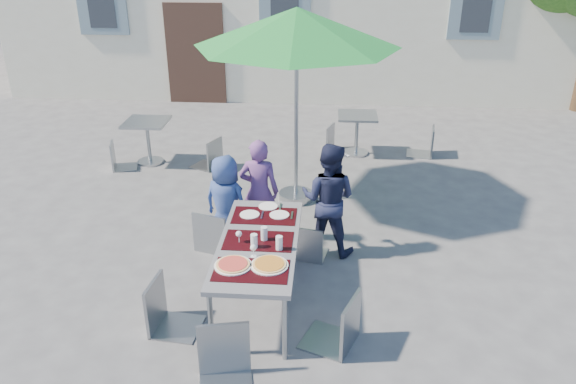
# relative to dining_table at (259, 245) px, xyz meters

# --- Properties ---
(ground) EXTENTS (90.00, 90.00, 0.00)m
(ground) POSITION_rel_dining_table_xyz_m (-0.33, 0.02, -0.70)
(ground) COLOR #474749
(ground) RESTS_ON ground
(dining_table) EXTENTS (0.80, 1.85, 0.76)m
(dining_table) POSITION_rel_dining_table_xyz_m (0.00, 0.00, 0.00)
(dining_table) COLOR #4A4A4F
(dining_table) RESTS_ON ground
(pizza_near_left) EXTENTS (0.36, 0.36, 0.03)m
(pizza_near_left) POSITION_rel_dining_table_xyz_m (-0.18, -0.49, 0.07)
(pizza_near_left) COLOR white
(pizza_near_left) RESTS_ON dining_table
(pizza_near_right) EXTENTS (0.36, 0.36, 0.03)m
(pizza_near_right) POSITION_rel_dining_table_xyz_m (0.16, -0.46, 0.07)
(pizza_near_right) COLOR white
(pizza_near_right) RESTS_ON dining_table
(glassware) EXTENTS (0.49, 0.39, 0.15)m
(glassware) POSITION_rel_dining_table_xyz_m (0.05, -0.11, 0.13)
(glassware) COLOR silver
(glassware) RESTS_ON dining_table
(place_settings) EXTENTS (0.59, 0.44, 0.01)m
(place_settings) POSITION_rel_dining_table_xyz_m (0.01, 0.63, 0.06)
(place_settings) COLOR white
(place_settings) RESTS_ON dining_table
(child_0) EXTENTS (0.70, 0.58, 1.22)m
(child_0) POSITION_rel_dining_table_xyz_m (-0.54, 1.12, -0.09)
(child_0) COLOR navy
(child_0) RESTS_ON ground
(child_1) EXTENTS (0.51, 0.35, 1.37)m
(child_1) POSITION_rel_dining_table_xyz_m (-0.16, 1.32, -0.01)
(child_1) COLOR #673C7B
(child_1) RESTS_ON ground
(child_2) EXTENTS (0.76, 0.56, 1.41)m
(child_2) POSITION_rel_dining_table_xyz_m (0.70, 1.13, 0.01)
(child_2) COLOR #191D38
(child_2) RESTS_ON ground
(chair_0) EXTENTS (0.55, 0.55, 1.00)m
(chair_0) POSITION_rel_dining_table_xyz_m (-0.70, 1.03, -0.11)
(chair_0) COLOR #90959B
(chair_0) RESTS_ON ground
(chair_1) EXTENTS (0.55, 0.55, 0.95)m
(chair_1) POSITION_rel_dining_table_xyz_m (-0.20, 1.02, -0.14)
(chair_1) COLOR gray
(chair_1) RESTS_ON ground
(chair_2) EXTENTS (0.45, 0.45, 0.86)m
(chair_2) POSITION_rel_dining_table_xyz_m (0.49, 0.91, -0.20)
(chair_2) COLOR #8F939A
(chair_2) RESTS_ON ground
(chair_3) EXTENTS (0.50, 0.49, 1.02)m
(chair_3) POSITION_rel_dining_table_xyz_m (-0.88, -0.50, -0.10)
(chair_3) COLOR gray
(chair_3) RESTS_ON ground
(chair_4) EXTENTS (0.61, 0.61, 1.05)m
(chair_4) POSITION_rel_dining_table_xyz_m (0.84, -0.64, -0.08)
(chair_4) COLOR gray
(chair_4) RESTS_ON ground
(chair_5) EXTENTS (0.55, 0.55, 1.05)m
(chair_5) POSITION_rel_dining_table_xyz_m (-0.16, -1.20, -0.08)
(chair_5) COLOR gray
(chair_5) RESTS_ON ground
(patio_umbrella) EXTENTS (2.76, 2.76, 2.74)m
(patio_umbrella) POSITION_rel_dining_table_xyz_m (0.23, 2.54, 1.77)
(patio_umbrella) COLOR #ADB0B5
(patio_umbrella) RESTS_ON ground
(cafe_table_0) EXTENTS (0.70, 0.70, 0.75)m
(cafe_table_0) POSITION_rel_dining_table_xyz_m (-2.35, 3.78, -0.19)
(cafe_table_0) COLOR #ADB0B5
(cafe_table_0) RESTS_ON ground
(bg_chair_l_0) EXTENTS (0.47, 0.47, 0.86)m
(bg_chair_l_0) POSITION_rel_dining_table_xyz_m (-2.79, 3.52, -0.20)
(bg_chair_l_0) COLOR #939A9E
(bg_chair_l_0) RESTS_ON ground
(bg_chair_r_0) EXTENTS (0.56, 0.56, 0.95)m
(bg_chair_r_0) POSITION_rel_dining_table_xyz_m (-1.28, 3.66, -0.14)
(bg_chair_r_0) COLOR gray
(bg_chair_r_0) RESTS_ON ground
(cafe_table_1) EXTENTS (0.67, 0.67, 0.72)m
(cafe_table_1) POSITION_rel_dining_table_xyz_m (1.18, 4.48, -0.21)
(cafe_table_1) COLOR #ADB0B5
(cafe_table_1) RESTS_ON ground
(bg_chair_l_1) EXTENTS (0.51, 0.51, 0.91)m
(bg_chair_l_1) POSITION_rel_dining_table_xyz_m (0.81, 4.55, -0.17)
(bg_chair_l_1) COLOR gray
(bg_chair_l_1) RESTS_ON ground
(bg_chair_r_1) EXTENTS (0.49, 0.49, 0.97)m
(bg_chair_r_1) POSITION_rel_dining_table_xyz_m (2.40, 4.51, -0.13)
(bg_chair_r_1) COLOR gray
(bg_chair_r_1) RESTS_ON ground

